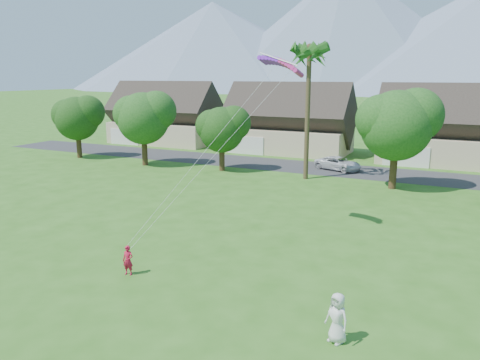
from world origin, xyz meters
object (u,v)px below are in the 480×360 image
Objects in this scene: kite_flyer at (128,260)px; parked_car at (338,163)px; parafoil_kite at (282,63)px; watcher at (337,318)px.

kite_flyer reaches higher than parked_car.
kite_flyer is 14.05m from parafoil_kite.
parked_car is 23.21m from parafoil_kite.
kite_flyer is at bearing -165.99° from parked_car.
kite_flyer is at bearing -103.59° from parafoil_kite.
kite_flyer is 0.78× the size of watcher.
watcher is 32.79m from parked_car.
watcher is at bearing -47.89° from parafoil_kite.
kite_flyer is 0.30× the size of parked_car.
parafoil_kite reaches higher than parked_car.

